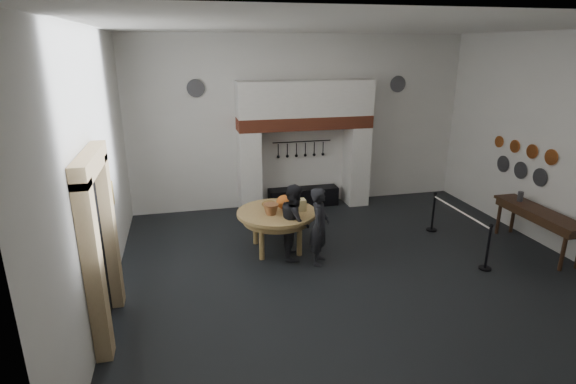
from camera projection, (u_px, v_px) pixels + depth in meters
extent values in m
cube|color=black|center=(352.00, 267.00, 8.92)|extent=(9.00, 8.00, 0.02)
cube|color=silver|center=(364.00, 26.00, 7.52)|extent=(9.00, 8.00, 0.02)
cube|color=silver|center=(301.00, 122.00, 11.92)|extent=(9.00, 0.02, 4.50)
cube|color=silver|center=(506.00, 248.00, 4.52)|extent=(9.00, 0.02, 4.50)
cube|color=silver|center=(96.00, 172.00, 7.23)|extent=(0.02, 8.00, 4.50)
cube|color=silver|center=(563.00, 145.00, 9.21)|extent=(0.02, 8.00, 4.50)
cube|color=silver|center=(249.00, 172.00, 11.64)|extent=(0.55, 0.70, 2.15)
cube|color=silver|center=(356.00, 165.00, 12.29)|extent=(0.55, 0.70, 2.15)
cube|color=#9E442B|center=(305.00, 122.00, 11.58)|extent=(3.50, 0.72, 0.32)
cube|color=silver|center=(305.00, 98.00, 11.39)|extent=(3.50, 0.70, 0.90)
cube|color=black|center=(303.00, 197.00, 12.28)|extent=(1.90, 0.45, 0.50)
cylinder|color=black|center=(302.00, 142.00, 12.00)|extent=(1.60, 0.02, 0.02)
cube|color=black|center=(96.00, 255.00, 6.62)|extent=(0.04, 1.10, 2.50)
cube|color=tan|center=(94.00, 274.00, 5.98)|extent=(0.22, 0.30, 2.60)
cube|color=tan|center=(109.00, 233.00, 7.28)|extent=(0.22, 0.30, 2.60)
cube|color=tan|center=(90.00, 163.00, 6.21)|extent=(0.22, 1.70, 0.30)
cube|color=gold|center=(111.00, 195.00, 8.18)|extent=(0.05, 0.34, 0.44)
cylinder|color=tan|center=(277.00, 213.00, 9.46)|extent=(1.83, 1.83, 0.07)
ellipsoid|color=#CD4F1D|center=(285.00, 202.00, 9.54)|extent=(0.36, 0.36, 0.31)
cube|color=#CFBB7C|center=(300.00, 205.00, 9.47)|extent=(0.22, 0.22, 0.24)
cube|color=#E4D088|center=(296.00, 201.00, 9.75)|extent=(0.18, 0.18, 0.20)
cone|color=brown|center=(271.00, 209.00, 9.24)|extent=(0.35, 0.35, 0.22)
ellipsoid|color=#A06C38|center=(269.00, 203.00, 9.73)|extent=(0.31, 0.18, 0.13)
imported|color=black|center=(320.00, 226.00, 8.88)|extent=(0.59, 0.69, 1.59)
imported|color=black|center=(295.00, 221.00, 9.17)|extent=(0.75, 0.88, 1.56)
cube|color=#362213|center=(540.00, 212.00, 9.44)|extent=(0.55, 2.20, 0.06)
cylinder|color=#4E4E54|center=(520.00, 196.00, 9.95)|extent=(0.12, 0.12, 0.22)
cylinder|color=#C6662D|center=(551.00, 157.00, 9.48)|extent=(0.03, 0.34, 0.34)
cylinder|color=#C6662D|center=(532.00, 151.00, 9.99)|extent=(0.03, 0.32, 0.32)
cylinder|color=#C6662D|center=(515.00, 146.00, 10.50)|extent=(0.03, 0.30, 0.30)
cylinder|color=#C6662D|center=(499.00, 142.00, 11.01)|extent=(0.03, 0.28, 0.28)
cylinder|color=#4C4C51|center=(540.00, 177.00, 9.82)|extent=(0.03, 0.40, 0.40)
cylinder|color=#4C4C51|center=(521.00, 170.00, 10.38)|extent=(0.03, 0.40, 0.40)
cylinder|color=#4C4C51|center=(503.00, 164.00, 10.93)|extent=(0.03, 0.40, 0.40)
cylinder|color=#4C4C51|center=(196.00, 88.00, 10.99)|extent=(0.44, 0.03, 0.44)
cylinder|color=#4C4C51|center=(398.00, 84.00, 12.18)|extent=(0.44, 0.03, 0.44)
cylinder|color=black|center=(488.00, 248.00, 8.71)|extent=(0.05, 0.05, 0.90)
cylinder|color=black|center=(433.00, 213.00, 10.56)|extent=(0.05, 0.05, 0.90)
cylinder|color=white|center=(460.00, 211.00, 9.51)|extent=(0.04, 2.00, 0.04)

